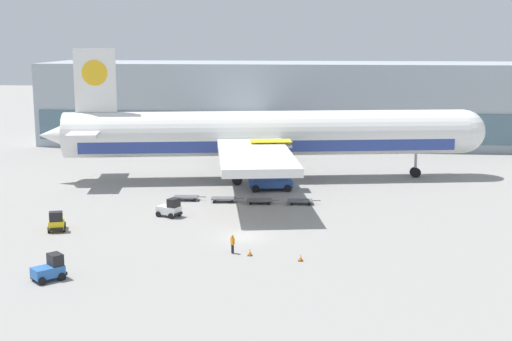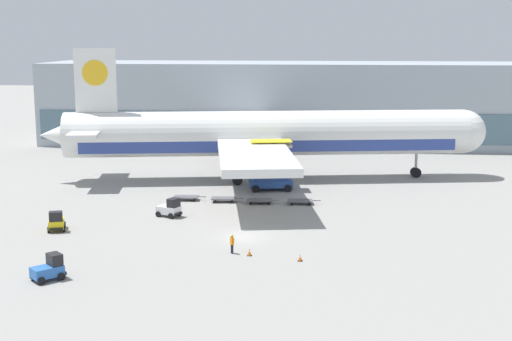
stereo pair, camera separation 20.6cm
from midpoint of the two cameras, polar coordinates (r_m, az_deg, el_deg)
The scene contains 14 objects.
ground_plane at distance 67.00m, azimuth -1.12°, elevation -5.32°, with size 400.00×400.00×0.00m, color gray.
terminal_building at distance 124.97m, azimuth 3.77°, elevation 5.39°, with size 90.00×18.20×14.00m.
airplane_main at distance 92.49m, azimuth 0.39°, elevation 2.84°, with size 57.73×48.66×17.00m.
scissor_lift_loader at distance 86.79m, azimuth 1.11°, elevation -0.07°, with size 5.62×4.11×6.07m.
baggage_tug_foreground at distance 71.42m, azimuth -15.75°, elevation -3.98°, with size 2.26×2.76×2.00m.
baggage_tug_mid at distance 57.52m, azimuth -16.26°, elevation -7.57°, with size 2.72×2.74×2.00m.
baggage_tug_far at distance 74.60m, azimuth -6.97°, elevation -3.04°, with size 2.80×2.40×2.00m.
baggage_dolly_lead at distance 81.84m, azimuth -5.67°, elevation -2.13°, with size 3.75×1.71×0.48m.
baggage_dolly_second at distance 80.76m, azimuth -2.66°, elevation -2.26°, with size 3.75×1.71×0.48m.
baggage_dolly_third at distance 79.86m, azimuth 0.22°, elevation -2.40°, with size 3.75×1.71×0.48m.
baggage_dolly_trail at distance 79.76m, azimuth 3.48°, elevation -2.43°, with size 3.75×1.71×0.48m.
ground_crew_near at distance 61.72m, azimuth -1.98°, elevation -5.77°, with size 0.39×0.47×1.69m.
traffic_cone_near at distance 60.02m, azimuth 3.49°, elevation -6.97°, with size 0.40×0.40×0.59m.
traffic_cone_far at distance 61.30m, azimuth -0.58°, elevation -6.55°, with size 0.40×0.40×0.63m.
Camera 1 is at (7.21, -64.00, 18.48)m, focal length 50.00 mm.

